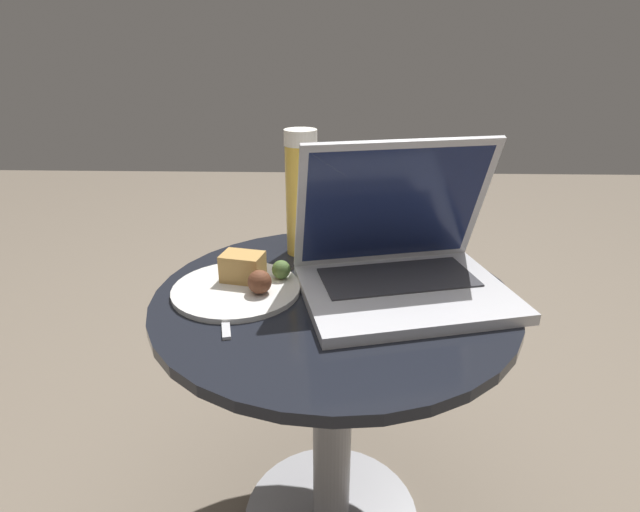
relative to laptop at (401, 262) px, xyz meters
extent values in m
cylinder|color=#9E9EA3|center=(-0.11, -0.02, -0.31)|extent=(0.07, 0.07, 0.49)
cylinder|color=black|center=(-0.11, -0.02, -0.06)|extent=(0.60, 0.60, 0.02)
cube|color=silver|center=(0.01, -0.03, -0.04)|extent=(0.37, 0.31, 0.02)
cube|color=#333338|center=(0.00, 0.01, -0.03)|extent=(0.28, 0.17, 0.00)
cube|color=silver|center=(-0.01, 0.05, 0.08)|extent=(0.34, 0.17, 0.23)
cube|color=#19234C|center=(-0.01, 0.05, 0.08)|extent=(0.31, 0.15, 0.21)
cylinder|color=gold|center=(-0.17, 0.16, 0.05)|extent=(0.06, 0.06, 0.21)
cylinder|color=white|center=(-0.17, 0.16, 0.17)|extent=(0.06, 0.06, 0.03)
cylinder|color=silver|center=(-0.27, -0.02, -0.05)|extent=(0.21, 0.21, 0.01)
cube|color=tan|center=(-0.26, 0.01, -0.02)|extent=(0.08, 0.06, 0.05)
sphere|color=brown|center=(-0.23, -0.03, -0.02)|extent=(0.04, 0.04, 0.04)
sphere|color=#4C6B33|center=(-0.20, 0.02, -0.03)|extent=(0.03, 0.03, 0.03)
cube|color=silver|center=(-0.27, -0.11, -0.05)|extent=(0.04, 0.12, 0.00)
cube|color=silver|center=(-0.29, -0.03, -0.05)|extent=(0.04, 0.05, 0.00)
camera|label=1|loc=(-0.11, -0.75, 0.33)|focal=28.00mm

